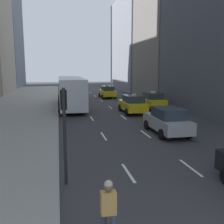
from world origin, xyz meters
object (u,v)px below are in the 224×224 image
object	(u,v)px
taxi_third	(107,92)
skateboarder	(108,212)
taxi_lead	(133,104)
city_bus	(71,91)
sedan_black_near	(167,121)
taxi_second	(152,100)
traffic_light_pole	(64,120)

from	to	relation	value
taxi_third	skateboarder	size ratio (longest dim) A/B	2.52
taxi_lead	city_bus	world-z (taller)	city_bus
city_bus	skateboarder	world-z (taller)	city_bus
taxi_lead	skateboarder	size ratio (longest dim) A/B	2.52
sedan_black_near	skateboarder	world-z (taller)	skateboarder
taxi_lead	skateboarder	xyz separation A→B (m)	(-5.86, -18.36, 0.08)
taxi_third	sedan_black_near	bearing A→B (deg)	-90.00
taxi_second	traffic_light_pole	bearing A→B (deg)	-119.65
taxi_second	traffic_light_pole	distance (m)	19.37
taxi_second	sedan_black_near	bearing A→B (deg)	-104.91
taxi_third	sedan_black_near	xyz separation A→B (m)	(0.00, -21.54, 0.00)
taxi_third	city_bus	distance (m)	10.27
taxi_lead	city_bus	size ratio (longest dim) A/B	0.38
taxi_lead	skateboarder	world-z (taller)	taxi_lead
city_bus	traffic_light_pole	world-z (taller)	traffic_light_pole
city_bus	traffic_light_pole	distance (m)	19.29
taxi_third	traffic_light_pole	xyz separation A→B (m)	(-6.75, -27.80, 1.53)
taxi_second	taxi_lead	bearing A→B (deg)	-140.46
taxi_lead	taxi_third	bearing A→B (deg)	90.00
city_bus	traffic_light_pole	size ratio (longest dim) A/B	3.23
sedan_black_near	skateboarder	bearing A→B (deg)	-119.99
taxi_third	sedan_black_near	distance (m)	21.54
city_bus	traffic_light_pole	xyz separation A→B (m)	(-1.14, -19.25, 0.62)
skateboarder	traffic_light_pole	distance (m)	4.25
taxi_third	traffic_light_pole	size ratio (longest dim) A/B	1.22
taxi_lead	sedan_black_near	world-z (taller)	taxi_lead
traffic_light_pole	taxi_second	bearing A→B (deg)	60.35
taxi_lead	taxi_third	size ratio (longest dim) A/B	1.00
city_bus	taxi_third	bearing A→B (deg)	56.73
taxi_lead	city_bus	bearing A→B (deg)	139.55
taxi_second	taxi_third	size ratio (longest dim) A/B	1.00
sedan_black_near	skateboarder	distance (m)	11.73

